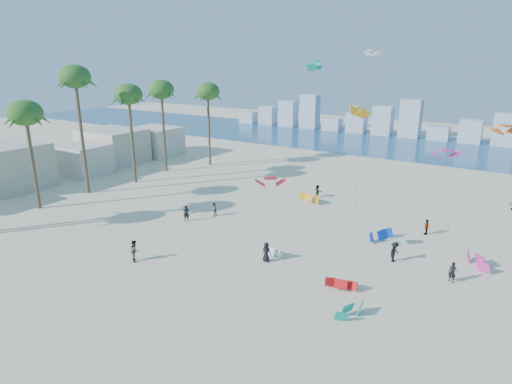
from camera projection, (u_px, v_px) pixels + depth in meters
The scene contains 10 objects.
ground at pixel (104, 298), 31.51m from camera, with size 220.00×220.00×0.00m, color beige.
ocean at pixel (389, 144), 89.32m from camera, with size 220.00×220.00×0.00m, color navy.
kitesurfer_near at pixel (186, 213), 46.30m from camera, with size 0.64×0.42×1.76m, color black.
kitesurfer_mid at pixel (135, 251), 37.12m from camera, with size 0.91×0.71×1.88m, color gray.
kitesurfers_far at pixel (335, 226), 42.75m from camera, with size 25.61×19.98×1.79m.
grounded_kites at pixel (362, 244), 39.62m from camera, with size 22.95×22.85×1.00m.
flying_kites at pixel (397, 112), 38.58m from camera, with size 22.49×32.46×18.32m.
palm_row at pixel (84, 100), 52.40m from camera, with size 8.16×44.80×16.22m.
beachfront_buildings at pixel (70, 157), 64.88m from camera, with size 11.50×43.00×6.00m.
distant_skyline at pixel (398, 123), 97.06m from camera, with size 85.00×3.00×8.40m.
Camera 1 is at (24.47, -17.31, 16.75)m, focal length 30.11 mm.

